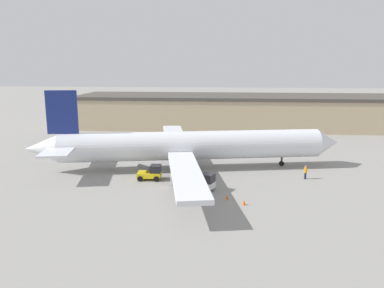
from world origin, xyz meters
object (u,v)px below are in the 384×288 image
Objects in this scene: airplane at (185,146)px; ground_crew_worker at (305,172)px; safety_cone_far at (227,197)px; baggage_tug at (202,182)px; safety_cone_near at (244,202)px; belt_loader_truck at (151,173)px.

airplane is 24.84× the size of ground_crew_worker.
airplane is at bearing 116.31° from safety_cone_far.
baggage_tug is (-12.89, -5.36, -0.02)m from ground_crew_worker.
ground_crew_worker is at bearing 46.54° from baggage_tug.
ground_crew_worker is 12.88m from safety_cone_near.
safety_cone_near is at bearing -71.50° from airplane.
ground_crew_worker is at bearing 50.32° from safety_cone_near.
airplane reaches higher than safety_cone_near.
safety_cone_near is at bearing -130.42° from ground_crew_worker.
ground_crew_worker is 0.59× the size of belt_loader_truck.
safety_cone_near is (4.67, -4.54, -0.64)m from baggage_tug.
safety_cone_far is at bearing 139.39° from safety_cone_near.
airplane reaches higher than baggage_tug.
safety_cone_far is at bearing -35.46° from belt_loader_truck.
baggage_tug is at bearing -82.75° from airplane.
belt_loader_truck is (-19.58, -2.05, -0.01)m from ground_crew_worker.
belt_loader_truck is 11.59m from safety_cone_far.
airplane is at bearing 53.78° from belt_loader_truck.
belt_loader_truck is (-6.70, 3.31, 0.01)m from baggage_tug.
ground_crew_worker is 3.19× the size of safety_cone_near.
safety_cone_far is (9.65, -6.38, -0.65)m from belt_loader_truck.
airplane is 13.62m from safety_cone_far.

